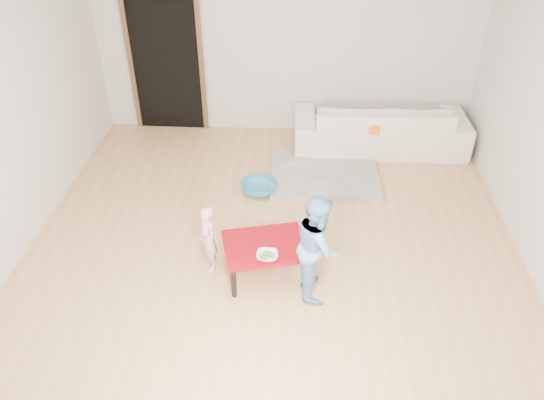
# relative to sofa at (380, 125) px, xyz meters

# --- Properties ---
(floor) EXTENTS (5.00, 5.00, 0.01)m
(floor) POSITION_rel_sofa_xyz_m (-1.27, -2.05, -0.33)
(floor) COLOR tan
(floor) RESTS_ON ground
(back_wall) EXTENTS (5.00, 0.02, 2.60)m
(back_wall) POSITION_rel_sofa_xyz_m (-1.27, 0.45, 0.97)
(back_wall) COLOR beige
(back_wall) RESTS_ON floor
(left_wall) EXTENTS (0.02, 5.00, 2.60)m
(left_wall) POSITION_rel_sofa_xyz_m (-3.77, -2.05, 0.97)
(left_wall) COLOR beige
(left_wall) RESTS_ON floor
(doorway) EXTENTS (1.02, 0.08, 2.11)m
(doorway) POSITION_rel_sofa_xyz_m (-2.87, 0.43, 0.70)
(doorway) COLOR brown
(doorway) RESTS_ON back_wall
(sofa) EXTENTS (2.26, 0.96, 0.65)m
(sofa) POSITION_rel_sofa_xyz_m (0.00, 0.00, 0.00)
(sofa) COLOR white
(sofa) RESTS_ON floor
(cushion) EXTENTS (0.53, 0.49, 0.12)m
(cushion) POSITION_rel_sofa_xyz_m (-0.23, -0.23, 0.16)
(cushion) COLOR orange
(cushion) RESTS_ON sofa
(red_table) EXTENTS (0.87, 0.73, 0.38)m
(red_table) POSITION_rel_sofa_xyz_m (-1.32, -2.57, -0.14)
(red_table) COLOR maroon
(red_table) RESTS_ON floor
(bowl) EXTENTS (0.19, 0.19, 0.05)m
(bowl) POSITION_rel_sofa_xyz_m (-1.28, -2.76, 0.07)
(bowl) COLOR white
(bowl) RESTS_ON red_table
(broccoli) EXTENTS (0.12, 0.12, 0.06)m
(broccoli) POSITION_rel_sofa_xyz_m (-1.28, -2.76, 0.08)
(broccoli) COLOR #2D5919
(broccoli) RESTS_ON red_table
(child_pink) EXTENTS (0.28, 0.30, 0.70)m
(child_pink) POSITION_rel_sofa_xyz_m (-1.87, -2.51, 0.02)
(child_pink) COLOR #DC6474
(child_pink) RESTS_ON floor
(child_blue) EXTENTS (0.42, 0.52, 1.03)m
(child_blue) POSITION_rel_sofa_xyz_m (-0.83, -2.73, 0.19)
(child_blue) COLOR #5886CD
(child_blue) RESTS_ON floor
(basin) EXTENTS (0.42, 0.42, 0.13)m
(basin) POSITION_rel_sofa_xyz_m (-1.50, -1.18, -0.26)
(basin) COLOR teal
(basin) RESTS_ON floor
(blanket) EXTENTS (1.34, 1.13, 0.07)m
(blanket) POSITION_rel_sofa_xyz_m (-0.72, -0.77, -0.29)
(blanket) COLOR #B4AC9F
(blanket) RESTS_ON floor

